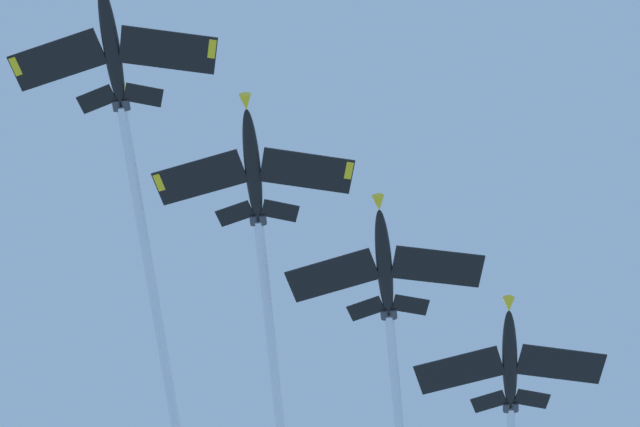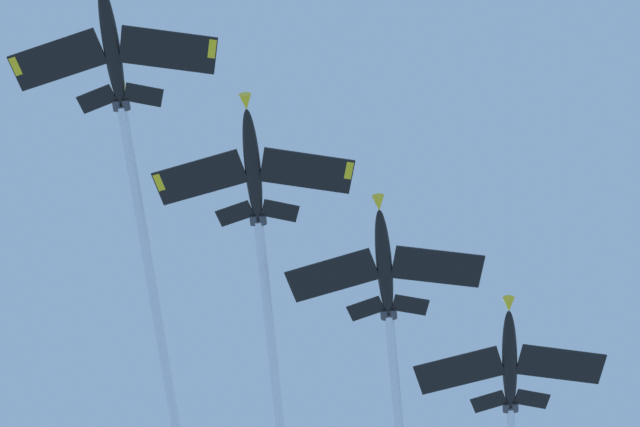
{
  "view_description": "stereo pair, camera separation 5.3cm",
  "coord_description": "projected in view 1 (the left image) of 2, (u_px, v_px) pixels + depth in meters",
  "views": [
    {
      "loc": [
        41.3,
        -41.56,
        1.83
      ],
      "look_at": [
        -2.96,
        11.93,
        101.69
      ],
      "focal_mm": 69.03,
      "sensor_mm": 36.0,
      "label": 1
    },
    {
      "loc": [
        41.26,
        -41.6,
        1.83
      ],
      "look_at": [
        -2.96,
        11.93,
        101.69
      ],
      "focal_mm": 69.03,
      "sensor_mm": 36.0,
      "label": 2
    }
  ],
  "objects": [
    {
      "name": "jet_second",
      "position": [
        264.0,
        270.0,
        125.37
      ],
      "size": [
        34.62,
        43.56,
        10.16
      ],
      "color": "black"
    },
    {
      "name": "jet_third",
      "position": [
        396.0,
        389.0,
        129.19
      ],
      "size": [
        38.12,
        51.04,
        11.28
      ],
      "color": "black"
    },
    {
      "name": "jet_lead",
      "position": [
        134.0,
        180.0,
        120.65
      ],
      "size": [
        36.98,
        48.86,
        12.63
      ],
      "color": "black"
    }
  ]
}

